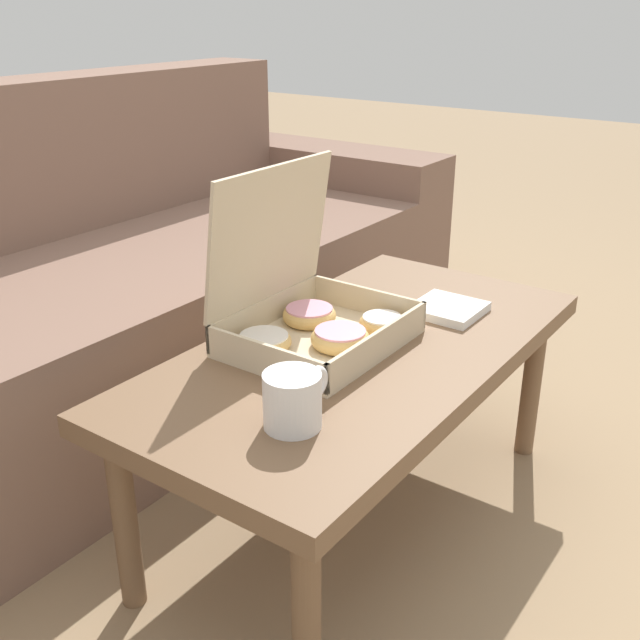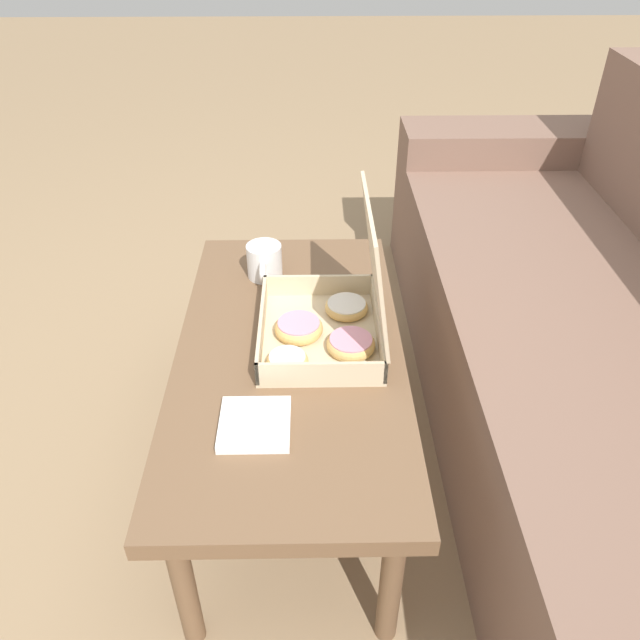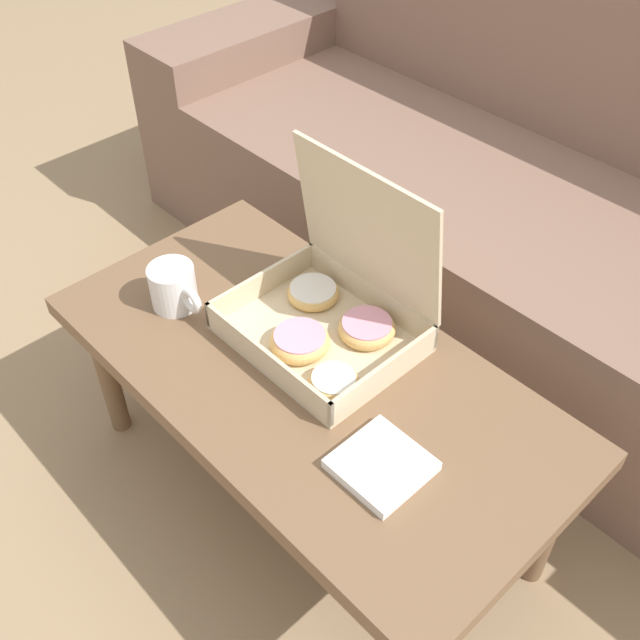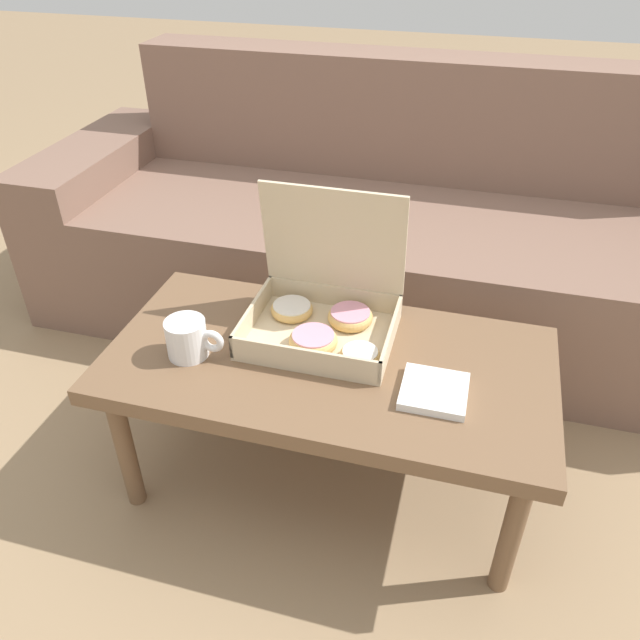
{
  "view_description": "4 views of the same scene",
  "coord_description": "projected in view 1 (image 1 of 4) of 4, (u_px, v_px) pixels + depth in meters",
  "views": [
    {
      "loc": [
        -1.1,
        -0.73,
        1.01
      ],
      "look_at": [
        -0.04,
        0.04,
        0.45
      ],
      "focal_mm": 42.0,
      "sensor_mm": 36.0,
      "label": 1
    },
    {
      "loc": [
        1.1,
        0.02,
        1.28
      ],
      "look_at": [
        -0.04,
        0.04,
        0.45
      ],
      "focal_mm": 35.0,
      "sensor_mm": 36.0,
      "label": 2
    },
    {
      "loc": [
        0.7,
        -0.66,
        1.4
      ],
      "look_at": [
        -0.04,
        0.04,
        0.45
      ],
      "focal_mm": 42.0,
      "sensor_mm": 36.0,
      "label": 3
    },
    {
      "loc": [
        0.27,
        -1.1,
        1.28
      ],
      "look_at": [
        -0.04,
        0.04,
        0.45
      ],
      "focal_mm": 35.0,
      "sensor_mm": 36.0,
      "label": 4
    }
  ],
  "objects": [
    {
      "name": "ground_plane",
      "position": [
        344.0,
        509.0,
        1.61
      ],
      "size": [
        12.0,
        12.0,
        0.0
      ],
      "primitive_type": "plane",
      "color": "#937756"
    },
    {
      "name": "couch",
      "position": [
        89.0,
        305.0,
        1.92
      ],
      "size": [
        2.35,
        0.8,
        0.83
      ],
      "color": "#7A5B4C",
      "rests_on": "ground_plane"
    },
    {
      "name": "coffee_table",
      "position": [
        360.0,
        366.0,
        1.46
      ],
      "size": [
        1.01,
        0.51,
        0.4
      ],
      "color": "brown",
      "rests_on": "ground_plane"
    },
    {
      "name": "pastry_box",
      "position": [
        312.0,
        312.0,
        1.44
      ],
      "size": [
        0.34,
        0.28,
        0.34
      ],
      "color": "beige",
      "rests_on": "coffee_table"
    },
    {
      "name": "coffee_mug",
      "position": [
        294.0,
        399.0,
        1.15
      ],
      "size": [
        0.14,
        0.09,
        0.09
      ],
      "color": "white",
      "rests_on": "coffee_table"
    },
    {
      "name": "napkin_stack",
      "position": [
        448.0,
        309.0,
        1.58
      ],
      "size": [
        0.14,
        0.14,
        0.02
      ],
      "color": "white",
      "rests_on": "coffee_table"
    }
  ]
}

